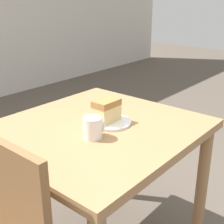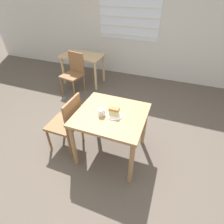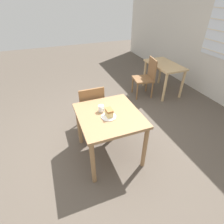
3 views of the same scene
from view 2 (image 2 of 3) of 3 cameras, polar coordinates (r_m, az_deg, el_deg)
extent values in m
plane|color=brown|center=(2.78, -3.60, -13.82)|extent=(14.00, 14.00, 0.00)
cube|color=beige|center=(4.74, 12.35, 27.08)|extent=(10.00, 0.06, 2.80)
cube|color=white|center=(4.78, 5.72, 30.95)|extent=(1.51, 0.01, 1.44)
cube|color=beige|center=(4.87, 5.21, 23.71)|extent=(1.48, 0.01, 0.02)
cube|color=beige|center=(4.82, 5.35, 26.09)|extent=(1.48, 0.01, 0.02)
cube|color=beige|center=(4.79, 5.51, 28.50)|extent=(1.48, 0.01, 0.02)
cube|color=beige|center=(4.76, 5.68, 30.94)|extent=(1.48, 0.01, 0.02)
cube|color=#9E754C|center=(2.29, -0.28, -0.90)|extent=(0.91, 0.84, 0.04)
cylinder|color=#9E754C|center=(2.46, -12.43, -10.85)|extent=(0.06, 0.06, 0.72)
cylinder|color=#9E754C|center=(2.23, 6.29, -16.48)|extent=(0.06, 0.06, 0.72)
cylinder|color=#9E754C|center=(2.93, -5.04, -0.91)|extent=(0.06, 0.06, 0.72)
cylinder|color=#9E754C|center=(2.74, 10.49, -4.56)|extent=(0.06, 0.06, 0.72)
cube|color=tan|center=(4.50, -9.71, 17.64)|extent=(1.00, 0.59, 0.04)
cylinder|color=tan|center=(4.67, -15.64, 12.77)|extent=(0.06, 0.06, 0.68)
cylinder|color=tan|center=(4.24, -5.40, 11.47)|extent=(0.06, 0.06, 0.68)
cylinder|color=tan|center=(5.04, -12.53, 15.02)|extent=(0.06, 0.06, 0.68)
cylinder|color=tan|center=(4.64, -2.78, 13.92)|extent=(0.06, 0.06, 0.68)
cube|color=brown|center=(2.72, -15.50, -3.84)|extent=(0.43, 0.43, 0.04)
cylinder|color=brown|center=(3.07, -15.81, -4.11)|extent=(0.04, 0.04, 0.41)
cylinder|color=brown|center=(2.87, -19.88, -8.57)|extent=(0.04, 0.04, 0.41)
cylinder|color=brown|center=(2.89, -9.75, -5.91)|extent=(0.04, 0.04, 0.41)
cylinder|color=brown|center=(2.68, -13.57, -10.86)|extent=(0.04, 0.04, 0.41)
cube|color=brown|center=(2.47, -12.60, -0.59)|extent=(0.03, 0.41, 0.46)
cube|color=brown|center=(4.15, -12.97, 11.47)|extent=(0.50, 0.50, 0.04)
cylinder|color=brown|center=(4.25, -16.08, 8.18)|extent=(0.04, 0.04, 0.41)
cylinder|color=brown|center=(4.01, -12.28, 7.04)|extent=(0.04, 0.04, 0.41)
cylinder|color=brown|center=(4.48, -12.81, 10.24)|extent=(0.04, 0.04, 0.41)
cylinder|color=brown|center=(4.25, -9.03, 9.24)|extent=(0.04, 0.04, 0.41)
cube|color=brown|center=(4.18, -11.60, 15.62)|extent=(0.41, 0.10, 0.46)
cylinder|color=white|center=(2.24, 0.86, -1.13)|extent=(0.20, 0.20, 0.01)
cube|color=#E0C67F|center=(2.23, 0.72, -0.05)|extent=(0.12, 0.08, 0.07)
cube|color=#A3703D|center=(2.19, 0.73, 1.04)|extent=(0.12, 0.08, 0.03)
cylinder|color=white|center=(2.23, -3.57, -0.11)|extent=(0.08, 0.08, 0.09)
torus|color=white|center=(2.22, -2.63, -0.33)|extent=(0.01, 0.07, 0.07)
camera|label=1|loc=(1.98, -38.82, 3.84)|focal=50.00mm
camera|label=3|loc=(1.56, 73.24, 11.88)|focal=28.00mm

